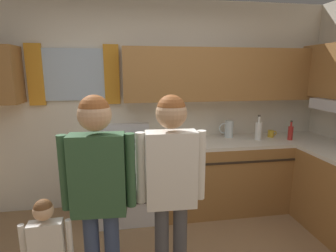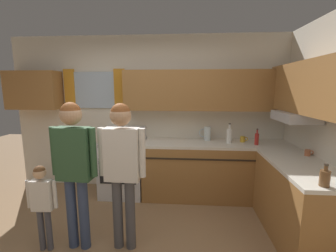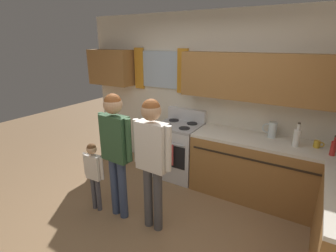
{
  "view_description": "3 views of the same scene",
  "coord_description": "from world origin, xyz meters",
  "px_view_note": "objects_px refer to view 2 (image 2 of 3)",
  "views": [
    {
      "loc": [
        -0.29,
        -1.49,
        1.76
      ],
      "look_at": [
        0.06,
        0.66,
        1.3
      ],
      "focal_mm": 28.28,
      "sensor_mm": 36.0,
      "label": 1
    },
    {
      "loc": [
        0.67,
        -1.97,
        1.75
      ],
      "look_at": [
        0.46,
        0.69,
        1.3
      ],
      "focal_mm": 24.28,
      "sensor_mm": 36.0,
      "label": 2
    },
    {
      "loc": [
        1.49,
        -1.84,
        2.16
      ],
      "look_at": [
        0.06,
        0.53,
        1.23
      ],
      "focal_mm": 27.05,
      "sensor_mm": 36.0,
      "label": 3
    }
  ],
  "objects_px": {
    "adult_in_plaid": "(122,160)",
    "small_child": "(42,198)",
    "adult_holding_child": "(74,159)",
    "mug_mustard_yellow": "(243,139)",
    "bottle_squat_brown": "(325,178)",
    "bottle_sauce_red": "(257,139)",
    "stove_oven": "(123,166)",
    "water_pitcher": "(207,133)",
    "cup_terracotta": "(308,153)",
    "bottle_milk_white": "(229,136)"
  },
  "relations": [
    {
      "from": "bottle_sauce_red",
      "to": "bottle_squat_brown",
      "type": "bearing_deg",
      "value": -84.23
    },
    {
      "from": "stove_oven",
      "to": "small_child",
      "type": "height_order",
      "value": "stove_oven"
    },
    {
      "from": "water_pitcher",
      "to": "small_child",
      "type": "bearing_deg",
      "value": -140.11
    },
    {
      "from": "cup_terracotta",
      "to": "adult_holding_child",
      "type": "height_order",
      "value": "adult_holding_child"
    },
    {
      "from": "adult_holding_child",
      "to": "adult_in_plaid",
      "type": "bearing_deg",
      "value": 3.89
    },
    {
      "from": "mug_mustard_yellow",
      "to": "water_pitcher",
      "type": "bearing_deg",
      "value": 171.43
    },
    {
      "from": "bottle_squat_brown",
      "to": "cup_terracotta",
      "type": "distance_m",
      "value": 0.99
    },
    {
      "from": "adult_holding_child",
      "to": "adult_in_plaid",
      "type": "xyz_separation_m",
      "value": [
        0.5,
        0.03,
        -0.01
      ]
    },
    {
      "from": "bottle_milk_white",
      "to": "cup_terracotta",
      "type": "distance_m",
      "value": 1.06
    },
    {
      "from": "bottle_squat_brown",
      "to": "stove_oven",
      "type": "bearing_deg",
      "value": 145.31
    },
    {
      "from": "stove_oven",
      "to": "adult_holding_child",
      "type": "distance_m",
      "value": 1.44
    },
    {
      "from": "water_pitcher",
      "to": "small_child",
      "type": "relative_size",
      "value": 0.23
    },
    {
      "from": "mug_mustard_yellow",
      "to": "small_child",
      "type": "relative_size",
      "value": 0.13
    },
    {
      "from": "bottle_milk_white",
      "to": "cup_terracotta",
      "type": "bearing_deg",
      "value": -34.45
    },
    {
      "from": "cup_terracotta",
      "to": "small_child",
      "type": "bearing_deg",
      "value": -165.76
    },
    {
      "from": "cup_terracotta",
      "to": "water_pitcher",
      "type": "xyz_separation_m",
      "value": [
        -1.2,
        0.78,
        0.07
      ]
    },
    {
      "from": "cup_terracotta",
      "to": "mug_mustard_yellow",
      "type": "relative_size",
      "value": 0.91
    },
    {
      "from": "stove_oven",
      "to": "bottle_milk_white",
      "type": "relative_size",
      "value": 3.51
    },
    {
      "from": "stove_oven",
      "to": "adult_holding_child",
      "type": "bearing_deg",
      "value": -96.12
    },
    {
      "from": "stove_oven",
      "to": "mug_mustard_yellow",
      "type": "xyz_separation_m",
      "value": [
        1.93,
        0.07,
        0.48
      ]
    },
    {
      "from": "mug_mustard_yellow",
      "to": "small_child",
      "type": "xyz_separation_m",
      "value": [
        -2.41,
        -1.47,
        -0.35
      ]
    },
    {
      "from": "adult_in_plaid",
      "to": "small_child",
      "type": "bearing_deg",
      "value": -172.8
    },
    {
      "from": "bottle_sauce_red",
      "to": "cup_terracotta",
      "type": "distance_m",
      "value": 0.71
    },
    {
      "from": "small_child",
      "to": "bottle_squat_brown",
      "type": "bearing_deg",
      "value": -3.22
    },
    {
      "from": "bottle_milk_white",
      "to": "bottle_sauce_red",
      "type": "bearing_deg",
      "value": -11.09
    },
    {
      "from": "small_child",
      "to": "bottle_milk_white",
      "type": "bearing_deg",
      "value": 32.22
    },
    {
      "from": "stove_oven",
      "to": "cup_terracotta",
      "type": "bearing_deg",
      "value": -13.56
    },
    {
      "from": "small_child",
      "to": "water_pitcher",
      "type": "bearing_deg",
      "value": 39.89
    },
    {
      "from": "mug_mustard_yellow",
      "to": "adult_holding_child",
      "type": "distance_m",
      "value": 2.49
    },
    {
      "from": "stove_oven",
      "to": "bottle_sauce_red",
      "type": "relative_size",
      "value": 4.48
    },
    {
      "from": "adult_holding_child",
      "to": "small_child",
      "type": "distance_m",
      "value": 0.54
    },
    {
      "from": "adult_holding_child",
      "to": "small_child",
      "type": "relative_size",
      "value": 1.68
    },
    {
      "from": "bottle_sauce_red",
      "to": "bottle_milk_white",
      "type": "bearing_deg",
      "value": 168.91
    },
    {
      "from": "stove_oven",
      "to": "adult_in_plaid",
      "type": "height_order",
      "value": "adult_in_plaid"
    },
    {
      "from": "stove_oven",
      "to": "water_pitcher",
      "type": "height_order",
      "value": "water_pitcher"
    },
    {
      "from": "bottle_squat_brown",
      "to": "bottle_sauce_red",
      "type": "relative_size",
      "value": 0.84
    },
    {
      "from": "adult_holding_child",
      "to": "small_child",
      "type": "bearing_deg",
      "value": -168.02
    },
    {
      "from": "bottle_squat_brown",
      "to": "adult_in_plaid",
      "type": "bearing_deg",
      "value": 172.1
    },
    {
      "from": "bottle_milk_white",
      "to": "mug_mustard_yellow",
      "type": "height_order",
      "value": "bottle_milk_white"
    },
    {
      "from": "stove_oven",
      "to": "mug_mustard_yellow",
      "type": "bearing_deg",
      "value": 2.16
    },
    {
      "from": "mug_mustard_yellow",
      "to": "bottle_sauce_red",
      "type": "bearing_deg",
      "value": -46.89
    },
    {
      "from": "water_pitcher",
      "to": "mug_mustard_yellow",
      "type": "bearing_deg",
      "value": -8.57
    },
    {
      "from": "bottle_squat_brown",
      "to": "cup_terracotta",
      "type": "height_order",
      "value": "bottle_squat_brown"
    },
    {
      "from": "adult_in_plaid",
      "to": "small_child",
      "type": "relative_size",
      "value": 1.67
    },
    {
      "from": "stove_oven",
      "to": "water_pitcher",
      "type": "bearing_deg",
      "value": 6.52
    },
    {
      "from": "cup_terracotta",
      "to": "mug_mustard_yellow",
      "type": "xyz_separation_m",
      "value": [
        -0.64,
        0.69,
        0.01
      ]
    },
    {
      "from": "stove_oven",
      "to": "small_child",
      "type": "relative_size",
      "value": 1.15
    },
    {
      "from": "stove_oven",
      "to": "mug_mustard_yellow",
      "type": "height_order",
      "value": "stove_oven"
    },
    {
      "from": "mug_mustard_yellow",
      "to": "small_child",
      "type": "height_order",
      "value": "mug_mustard_yellow"
    },
    {
      "from": "bottle_sauce_red",
      "to": "mug_mustard_yellow",
      "type": "xyz_separation_m",
      "value": [
        -0.16,
        0.17,
        -0.05
      ]
    }
  ]
}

